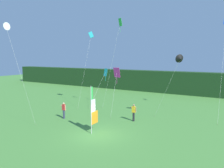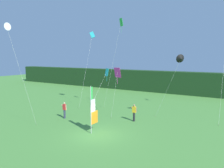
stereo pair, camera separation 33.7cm
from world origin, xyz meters
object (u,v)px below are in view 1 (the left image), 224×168
(banner_flag, at_px, (93,110))
(kite_cyan_box_1, at_px, (91,35))
(kite_cyan_diamond_4, at_px, (105,73))
(kite_green_diamond_0, at_px, (119,28))
(person_near_banner, at_px, (64,110))
(kite_white_delta_2, at_px, (6,27))
(person_mid_field, at_px, (134,112))
(kite_black_delta_3, at_px, (180,59))
(kite_magenta_diamond_6, at_px, (117,74))

(banner_flag, height_order, kite_cyan_box_1, kite_cyan_box_1)
(kite_cyan_diamond_4, bearing_deg, kite_green_diamond_0, -35.18)
(person_near_banner, height_order, kite_white_delta_2, kite_white_delta_2)
(person_mid_field, height_order, kite_cyan_box_1, kite_cyan_box_1)
(person_near_banner, bearing_deg, banner_flag, -20.41)
(kite_black_delta_3, bearing_deg, banner_flag, -128.65)
(kite_green_diamond_0, distance_m, kite_magenta_diamond_6, 5.62)
(person_near_banner, distance_m, kite_white_delta_2, 9.78)
(person_near_banner, distance_m, kite_black_delta_3, 13.15)
(banner_flag, height_order, person_near_banner, banner_flag)
(kite_magenta_diamond_6, bearing_deg, kite_white_delta_2, -123.52)
(banner_flag, xyz_separation_m, kite_white_delta_2, (-6.72, -3.19, 7.13))
(person_mid_field, bearing_deg, person_near_banner, -156.87)
(person_near_banner, height_order, person_mid_field, person_mid_field)
(kite_black_delta_3, bearing_deg, kite_cyan_box_1, 171.89)
(banner_flag, xyz_separation_m, kite_magenta_diamond_6, (-0.83, 5.70, 2.76))
(kite_black_delta_3, relative_size, kite_magenta_diamond_6, 1.26)
(kite_white_delta_2, distance_m, kite_black_delta_3, 16.25)
(banner_flag, distance_m, kite_black_delta_3, 10.01)
(banner_flag, height_order, kite_cyan_diamond_4, kite_cyan_diamond_4)
(banner_flag, xyz_separation_m, person_mid_field, (1.64, 4.88, -1.05))
(person_near_banner, xyz_separation_m, kite_white_delta_2, (-1.50, -5.14, 8.18))
(person_mid_field, distance_m, kite_green_diamond_0, 9.99)
(kite_white_delta_2, bearing_deg, kite_cyan_box_1, 88.52)
(kite_black_delta_3, height_order, kite_cyan_diamond_4, kite_black_delta_3)
(person_mid_field, relative_size, kite_cyan_diamond_4, 0.35)
(kite_cyan_diamond_4, bearing_deg, person_near_banner, -90.32)
(kite_white_delta_2, height_order, kite_cyan_diamond_4, kite_white_delta_2)
(kite_white_delta_2, bearing_deg, kite_cyan_diamond_4, 83.45)
(kite_cyan_diamond_4, height_order, kite_magenta_diamond_6, kite_magenta_diamond_6)
(kite_magenta_diamond_6, bearing_deg, kite_green_diamond_0, 112.25)
(kite_magenta_diamond_6, bearing_deg, person_mid_field, -18.41)
(banner_flag, xyz_separation_m, kite_green_diamond_0, (-1.68, 7.78, 7.91))
(banner_flag, bearing_deg, person_mid_field, 71.37)
(banner_flag, bearing_deg, kite_black_delta_3, 51.35)
(person_near_banner, relative_size, kite_white_delta_2, 0.18)
(person_mid_field, distance_m, kite_cyan_diamond_4, 9.32)
(kite_black_delta_3, height_order, kite_magenta_diamond_6, kite_black_delta_3)
(banner_flag, distance_m, kite_magenta_diamond_6, 6.39)
(banner_flag, distance_m, person_near_banner, 5.67)
(kite_green_diamond_0, relative_size, kite_magenta_diamond_6, 2.03)
(banner_flag, bearing_deg, kite_white_delta_2, -154.57)
(kite_green_diamond_0, bearing_deg, person_near_banner, -121.24)
(person_near_banner, xyz_separation_m, kite_cyan_diamond_4, (0.05, 8.30, 3.40))
(kite_cyan_diamond_4, xyz_separation_m, kite_magenta_diamond_6, (4.35, -4.55, 0.42))
(person_near_banner, distance_m, kite_magenta_diamond_6, 6.93)
(person_mid_field, bearing_deg, kite_white_delta_2, -136.02)
(kite_green_diamond_0, xyz_separation_m, kite_white_delta_2, (-5.04, -10.98, -0.78))
(person_mid_field, distance_m, kite_magenta_diamond_6, 4.62)
(person_mid_field, relative_size, kite_white_delta_2, 0.19)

